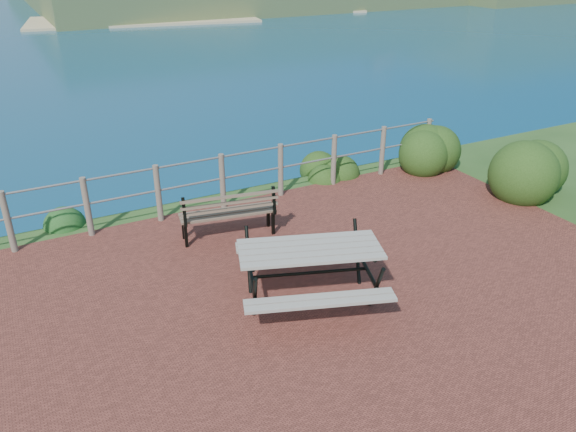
# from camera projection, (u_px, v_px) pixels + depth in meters

# --- Properties ---
(ground) EXTENTS (10.00, 7.00, 0.12)m
(ground) POSITION_uv_depth(u_px,v_px,m) (318.00, 304.00, 7.42)
(ground) COLOR brown
(ground) RESTS_ON ground
(safety_railing) EXTENTS (9.40, 0.10, 1.00)m
(safety_railing) POSITION_uv_depth(u_px,v_px,m) (222.00, 178.00, 9.84)
(safety_railing) COLOR #6B5B4C
(safety_railing) RESTS_ON ground
(picnic_table) EXTENTS (1.97, 1.52, 0.77)m
(picnic_table) POSITION_uv_depth(u_px,v_px,m) (310.00, 268.00, 7.29)
(picnic_table) COLOR gray
(picnic_table) RESTS_ON ground
(park_bench) EXTENTS (1.56, 0.64, 0.86)m
(park_bench) POSITION_uv_depth(u_px,v_px,m) (227.00, 205.00, 8.84)
(park_bench) COLOR brown
(park_bench) RESTS_ON ground
(shrub_right_front) EXTENTS (1.30, 1.30, 1.85)m
(shrub_right_front) POSITION_uv_depth(u_px,v_px,m) (513.00, 190.00, 10.82)
(shrub_right_front) COLOR #1F3D13
(shrub_right_front) RESTS_ON ground
(shrub_right_edge) EXTENTS (1.08, 1.08, 1.55)m
(shrub_right_edge) POSITION_uv_depth(u_px,v_px,m) (426.00, 166.00, 11.97)
(shrub_right_edge) COLOR #1F3D13
(shrub_right_edge) RESTS_ON ground
(shrub_lip_west) EXTENTS (0.72, 0.72, 0.45)m
(shrub_lip_west) POSITION_uv_depth(u_px,v_px,m) (69.00, 224.00, 9.51)
(shrub_lip_west) COLOR #1F5520
(shrub_lip_west) RESTS_ON ground
(shrub_lip_east) EXTENTS (0.85, 0.85, 0.62)m
(shrub_lip_east) POSITION_uv_depth(u_px,v_px,m) (329.00, 173.00, 11.60)
(shrub_lip_east) COLOR #1F3D13
(shrub_lip_east) RESTS_ON ground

